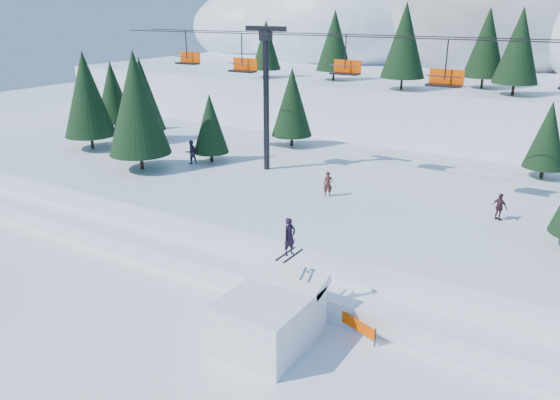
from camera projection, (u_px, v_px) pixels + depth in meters
The scene contains 10 objects.
ground at pixel (215, 358), 22.98m from camera, with size 160.00×160.00×0.00m, color white.
mid_shelf at pixel (378, 206), 37.03m from camera, with size 70.00×22.00×2.50m, color white.
berm at pixel (307, 273), 29.23m from camera, with size 70.00×6.00×1.10m, color white.
mountain_ridge at pixel (490, 39), 81.20m from camera, with size 119.00×60.41×26.46m.
jump_kicker at pixel (270, 317), 23.68m from camera, with size 3.47×4.73×5.41m.
chairlift at pixel (409, 87), 33.64m from camera, with size 46.00×3.21×10.28m.
conifer_stand at pixel (420, 124), 34.55m from camera, with size 61.63×17.01×10.28m.
distant_skiers at pixel (359, 179), 35.86m from camera, with size 32.65×5.65×1.85m.
banner_near at pixel (352, 322), 24.64m from camera, with size 2.69×1.02×0.90m.
banner_far at pixel (491, 342), 23.21m from camera, with size 2.70×0.98×0.90m.
Camera 1 is at (12.53, -15.13, 13.95)m, focal length 35.00 mm.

